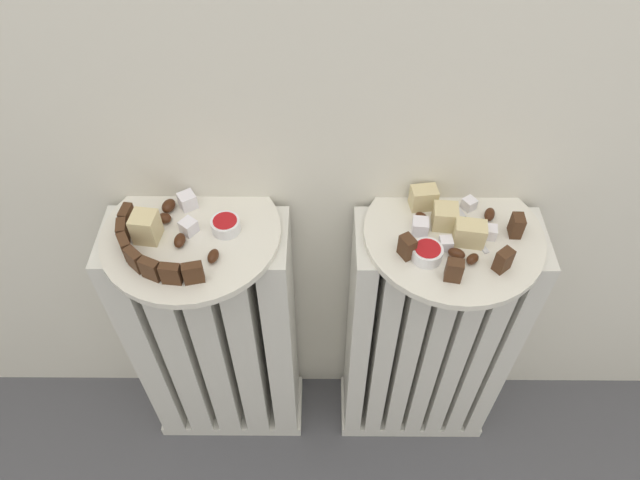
% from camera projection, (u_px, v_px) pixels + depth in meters
% --- Properties ---
extents(radiator_left, '(0.32, 0.14, 0.62)m').
position_uv_depth(radiator_left, '(217.00, 341.00, 1.15)').
color(radiator_left, silver).
rests_on(radiator_left, ground_plane).
extents(radiator_right, '(0.32, 0.14, 0.62)m').
position_uv_depth(radiator_right, '(424.00, 342.00, 1.15)').
color(radiator_right, silver).
rests_on(radiator_right, ground_plane).
extents(plate_left, '(0.28, 0.28, 0.01)m').
position_uv_depth(plate_left, '(189.00, 234.00, 0.91)').
color(plate_left, silver).
rests_on(plate_left, radiator_left).
extents(plate_right, '(0.28, 0.28, 0.01)m').
position_uv_depth(plate_right, '(451.00, 235.00, 0.91)').
color(plate_right, silver).
rests_on(plate_right, radiator_right).
extents(dark_cake_slice_left_0, '(0.02, 0.03, 0.04)m').
position_uv_depth(dark_cake_slice_left_0, '(125.00, 217.00, 0.90)').
color(dark_cake_slice_left_0, '#472B19').
rests_on(dark_cake_slice_left_0, plate_left).
extents(dark_cake_slice_left_1, '(0.02, 0.03, 0.04)m').
position_uv_depth(dark_cake_slice_left_1, '(121.00, 232.00, 0.88)').
color(dark_cake_slice_left_1, '#472B19').
rests_on(dark_cake_slice_left_1, plate_left).
extents(dark_cake_slice_left_2, '(0.03, 0.03, 0.04)m').
position_uv_depth(dark_cake_slice_left_2, '(123.00, 247.00, 0.86)').
color(dark_cake_slice_left_2, '#472B19').
rests_on(dark_cake_slice_left_2, plate_left).
extents(dark_cake_slice_left_3, '(0.03, 0.03, 0.04)m').
position_uv_depth(dark_cake_slice_left_3, '(132.00, 260.00, 0.84)').
color(dark_cake_slice_left_3, '#472B19').
rests_on(dark_cake_slice_left_3, plate_left).
extents(dark_cake_slice_left_4, '(0.03, 0.03, 0.04)m').
position_uv_depth(dark_cake_slice_left_4, '(148.00, 269.00, 0.83)').
color(dark_cake_slice_left_4, '#472B19').
rests_on(dark_cake_slice_left_4, plate_left).
extents(dark_cake_slice_left_5, '(0.03, 0.02, 0.04)m').
position_uv_depth(dark_cake_slice_left_5, '(168.00, 274.00, 0.82)').
color(dark_cake_slice_left_5, '#472B19').
rests_on(dark_cake_slice_left_5, plate_left).
extents(dark_cake_slice_left_6, '(0.03, 0.02, 0.04)m').
position_uv_depth(dark_cake_slice_left_6, '(191.00, 273.00, 0.83)').
color(dark_cake_slice_left_6, '#472B19').
rests_on(dark_cake_slice_left_6, plate_left).
extents(marble_cake_slice_left_0, '(0.04, 0.04, 0.05)m').
position_uv_depth(marble_cake_slice_left_0, '(143.00, 227.00, 0.88)').
color(marble_cake_slice_left_0, beige).
rests_on(marble_cake_slice_left_0, plate_left).
extents(turkish_delight_left_0, '(0.03, 0.03, 0.02)m').
position_uv_depth(turkish_delight_left_0, '(186.00, 227.00, 0.89)').
color(turkish_delight_left_0, white).
rests_on(turkish_delight_left_0, plate_left).
extents(turkish_delight_left_1, '(0.03, 0.03, 0.03)m').
position_uv_depth(turkish_delight_left_1, '(185.00, 201.00, 0.93)').
color(turkish_delight_left_1, white).
rests_on(turkish_delight_left_1, plate_left).
extents(medjool_date_left_0, '(0.02, 0.03, 0.01)m').
position_uv_depth(medjool_date_left_0, '(177.00, 240.00, 0.88)').
color(medjool_date_left_0, '#3D1E0F').
rests_on(medjool_date_left_0, plate_left).
extents(medjool_date_left_1, '(0.02, 0.03, 0.01)m').
position_uv_depth(medjool_date_left_1, '(211.00, 256.00, 0.86)').
color(medjool_date_left_1, '#3D1E0F').
rests_on(medjool_date_left_1, plate_left).
extents(medjool_date_left_2, '(0.03, 0.03, 0.01)m').
position_uv_depth(medjool_date_left_2, '(162.00, 218.00, 0.91)').
color(medjool_date_left_2, '#3D1E0F').
rests_on(medjool_date_left_2, plate_left).
extents(medjool_date_left_3, '(0.03, 0.03, 0.02)m').
position_uv_depth(medjool_date_left_3, '(166.00, 206.00, 0.93)').
color(medjool_date_left_3, '#3D1E0F').
rests_on(medjool_date_left_3, plate_left).
extents(jam_bowl_left, '(0.05, 0.05, 0.02)m').
position_uv_depth(jam_bowl_left, '(223.00, 225.00, 0.90)').
color(jam_bowl_left, white).
rests_on(jam_bowl_left, plate_left).
extents(dark_cake_slice_right_0, '(0.03, 0.03, 0.04)m').
position_uv_depth(dark_cake_slice_right_0, '(405.00, 247.00, 0.86)').
color(dark_cake_slice_right_0, '#472B19').
rests_on(dark_cake_slice_right_0, plate_right).
extents(dark_cake_slice_right_1, '(0.03, 0.02, 0.04)m').
position_uv_depth(dark_cake_slice_right_1, '(452.00, 270.00, 0.83)').
color(dark_cake_slice_right_1, '#472B19').
rests_on(dark_cake_slice_right_1, plate_right).
extents(dark_cake_slice_right_2, '(0.03, 0.03, 0.04)m').
position_uv_depth(dark_cake_slice_right_2, '(501.00, 260.00, 0.84)').
color(dark_cake_slice_right_2, '#472B19').
rests_on(dark_cake_slice_right_2, plate_right).
extents(dark_cake_slice_right_3, '(0.02, 0.02, 0.04)m').
position_uv_depth(dark_cake_slice_right_3, '(514.00, 226.00, 0.89)').
color(dark_cake_slice_right_3, '#472B19').
rests_on(dark_cake_slice_right_3, plate_right).
extents(marble_cake_slice_right_0, '(0.04, 0.03, 0.04)m').
position_uv_depth(marble_cake_slice_right_0, '(421.00, 198.00, 0.93)').
color(marble_cake_slice_right_0, beige).
rests_on(marble_cake_slice_right_0, plate_right).
extents(marble_cake_slice_right_1, '(0.05, 0.04, 0.04)m').
position_uv_depth(marble_cake_slice_right_1, '(467.00, 233.00, 0.87)').
color(marble_cake_slice_right_1, beige).
rests_on(marble_cake_slice_right_1, plate_right).
extents(marble_cake_slice_right_2, '(0.04, 0.04, 0.04)m').
position_uv_depth(marble_cake_slice_right_2, '(443.00, 217.00, 0.90)').
color(marble_cake_slice_right_2, beige).
rests_on(marble_cake_slice_right_2, plate_right).
extents(turkish_delight_right_0, '(0.02, 0.02, 0.02)m').
position_uv_depth(turkish_delight_right_0, '(487.00, 232.00, 0.89)').
color(turkish_delight_right_0, white).
rests_on(turkish_delight_right_0, plate_right).
extents(turkish_delight_right_1, '(0.03, 0.03, 0.02)m').
position_uv_depth(turkish_delight_right_1, '(418.00, 227.00, 0.89)').
color(turkish_delight_right_1, white).
rests_on(turkish_delight_right_1, plate_right).
extents(turkish_delight_right_2, '(0.03, 0.03, 0.02)m').
position_uv_depth(turkish_delight_right_2, '(467.00, 204.00, 0.93)').
color(turkish_delight_right_2, white).
rests_on(turkish_delight_right_2, plate_right).
extents(turkish_delight_right_3, '(0.02, 0.02, 0.02)m').
position_uv_depth(turkish_delight_right_3, '(443.00, 243.00, 0.87)').
color(turkish_delight_right_3, white).
rests_on(turkish_delight_right_3, plate_right).
extents(medjool_date_right_0, '(0.03, 0.03, 0.02)m').
position_uv_depth(medjool_date_right_0, '(470.00, 259.00, 0.86)').
color(medjool_date_right_0, '#3D1E0F').
rests_on(medjool_date_right_0, plate_right).
extents(medjool_date_right_1, '(0.02, 0.03, 0.02)m').
position_uv_depth(medjool_date_right_1, '(487.00, 214.00, 0.92)').
color(medjool_date_right_1, '#3D1E0F').
rests_on(medjool_date_right_1, plate_right).
extents(medjool_date_right_2, '(0.03, 0.03, 0.02)m').
position_uv_depth(medjool_date_right_2, '(454.00, 253.00, 0.86)').
color(medjool_date_right_2, '#3D1E0F').
rests_on(medjool_date_right_2, plate_right).
extents(medjool_date_right_3, '(0.03, 0.03, 0.01)m').
position_uv_depth(medjool_date_right_3, '(419.00, 218.00, 0.91)').
color(medjool_date_right_3, '#3D1E0F').
rests_on(medjool_date_right_3, plate_right).
extents(jam_bowl_right, '(0.05, 0.05, 0.02)m').
position_uv_depth(jam_bowl_right, '(425.00, 252.00, 0.86)').
color(jam_bowl_right, white).
rests_on(jam_bowl_right, plate_right).
extents(fork, '(0.05, 0.10, 0.00)m').
position_uv_depth(fork, '(465.00, 226.00, 0.91)').
color(fork, silver).
rests_on(fork, plate_right).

